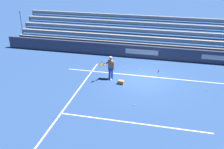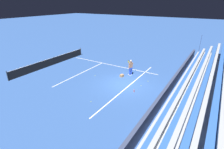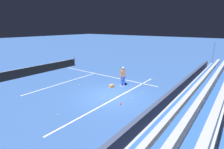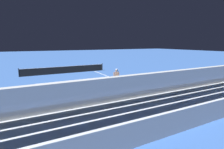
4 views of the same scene
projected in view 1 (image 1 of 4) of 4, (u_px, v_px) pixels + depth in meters
ground_plane at (145, 79)px, 18.82m from camera, size 160.00×160.00×0.00m
court_baseline_white at (145, 76)px, 19.26m from camera, size 12.00×0.10×0.01m
court_sideline_white at (71, 100)px, 16.12m from camera, size 0.10×12.00×0.01m
court_service_line_white at (133, 123)px, 13.96m from camera, size 8.22×0.10×0.01m
back_wall_sponsor_board at (151, 53)px, 22.26m from camera, size 26.72×0.25×1.10m
bleacher_stand at (153, 42)px, 24.14m from camera, size 25.38×3.20×3.40m
tennis_player at (110, 68)px, 18.45m from camera, size 0.88×0.90×1.71m
ball_box_cardboard at (121, 82)px, 18.08m from camera, size 0.45×0.36×0.26m
tennis_ball_midcourt at (88, 77)px, 19.05m from camera, size 0.07×0.07×0.07m
tennis_ball_far_right at (123, 67)px, 20.68m from camera, size 0.07×0.07×0.07m
tennis_ball_stray_back at (207, 90)px, 17.28m from camera, size 0.07×0.07×0.07m
tennis_ball_on_baseline at (134, 105)px, 15.56m from camera, size 0.07×0.07×0.07m
tennis_ball_toward_net at (140, 70)px, 20.24m from camera, size 0.07×0.07×0.07m
water_bottle at (159, 71)px, 19.87m from camera, size 0.07×0.07×0.22m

